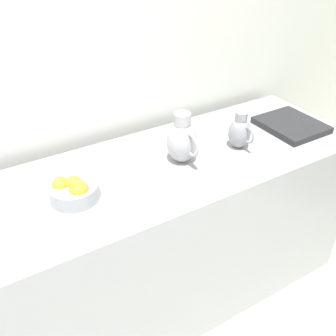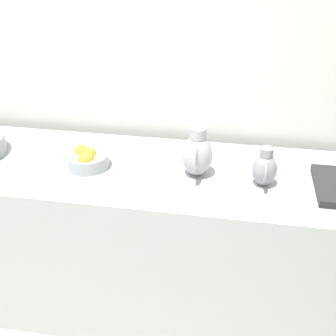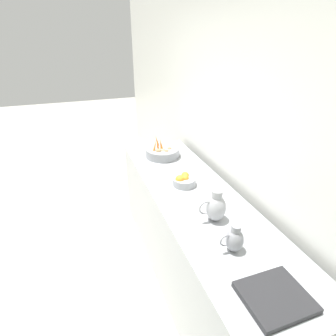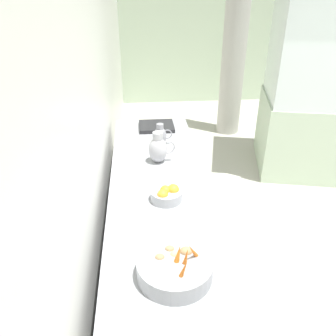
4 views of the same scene
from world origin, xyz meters
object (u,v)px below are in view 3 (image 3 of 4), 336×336
at_px(vegetable_colander, 162,152).
at_px(metal_pitcher_tall, 216,207).
at_px(metal_pitcher_short, 234,239).
at_px(orange_bowl, 184,180).

xyz_separation_m(vegetable_colander, metal_pitcher_tall, (-0.00, 1.22, 0.06)).
bearing_deg(vegetable_colander, metal_pitcher_tall, 90.03).
xyz_separation_m(vegetable_colander, metal_pitcher_short, (0.04, 1.55, 0.04)).
bearing_deg(metal_pitcher_tall, metal_pitcher_short, 83.02).
distance_m(orange_bowl, metal_pitcher_short, 0.88).
bearing_deg(orange_bowl, vegetable_colander, -91.60).
distance_m(vegetable_colander, metal_pitcher_short, 1.55).
xyz_separation_m(metal_pitcher_tall, metal_pitcher_short, (0.04, 0.32, -0.03)).
height_order(orange_bowl, metal_pitcher_tall, metal_pitcher_tall).
distance_m(metal_pitcher_tall, metal_pitcher_short, 0.33).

